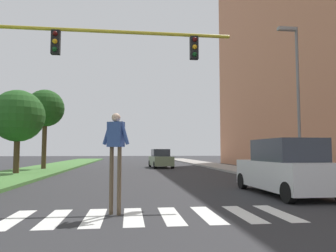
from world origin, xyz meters
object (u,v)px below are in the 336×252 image
object	(u,v)px
tree_distant	(45,109)
sedan_midblock	(161,159)
traffic_light_gantry	(53,65)
pedestrian_performer	(116,146)
tree_far	(18,116)
suv_crossing	(285,168)
street_lamp_right	(296,88)

from	to	relation	value
tree_distant	sedan_midblock	world-z (taller)	tree_distant
traffic_light_gantry	pedestrian_performer	bearing A→B (deg)	-50.18
tree_far	traffic_light_gantry	xyz separation A→B (m)	(4.60, -10.74, 0.57)
suv_crossing	sedan_midblock	xyz separation A→B (m)	(-2.59, 18.80, -0.14)
street_lamp_right	pedestrian_performer	xyz separation A→B (m)	(-8.40, -6.46, -2.93)
tree_far	traffic_light_gantry	world-z (taller)	traffic_light_gantry
sedan_midblock	suv_crossing	bearing A→B (deg)	-82.15
tree_far	suv_crossing	world-z (taller)	tree_far
street_lamp_right	tree_distant	bearing A→B (deg)	141.05
sedan_midblock	tree_far	bearing A→B (deg)	-140.27
pedestrian_performer	suv_crossing	world-z (taller)	pedestrian_performer
tree_distant	sedan_midblock	xyz separation A→B (m)	(9.63, 3.25, -4.12)
suv_crossing	sedan_midblock	bearing A→B (deg)	97.85
tree_far	tree_distant	xyz separation A→B (m)	(0.38, 5.07, 1.15)
street_lamp_right	traffic_light_gantry	bearing A→B (deg)	-159.78
tree_far	tree_distant	size ratio (longest dim) A/B	0.84
pedestrian_performer	sedan_midblock	bearing A→B (deg)	81.39
suv_crossing	sedan_midblock	size ratio (longest dim) A/B	1.04
pedestrian_performer	sedan_midblock	size ratio (longest dim) A/B	0.56
pedestrian_performer	suv_crossing	bearing A→B (deg)	25.85
suv_crossing	sedan_midblock	distance (m)	18.97
street_lamp_right	sedan_midblock	world-z (taller)	street_lamp_right
street_lamp_right	pedestrian_performer	distance (m)	10.99
street_lamp_right	pedestrian_performer	size ratio (longest dim) A/B	3.01
traffic_light_gantry	suv_crossing	world-z (taller)	traffic_light_gantry
street_lamp_right	sedan_midblock	bearing A→B (deg)	108.65
suv_crossing	traffic_light_gantry	bearing A→B (deg)	-178.07
tree_distant	suv_crossing	distance (m)	20.17
tree_far	sedan_midblock	distance (m)	13.36
traffic_light_gantry	street_lamp_right	distance (m)	11.24
traffic_light_gantry	suv_crossing	distance (m)	8.71
tree_far	sedan_midblock	xyz separation A→B (m)	(10.02, 8.33, -2.98)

